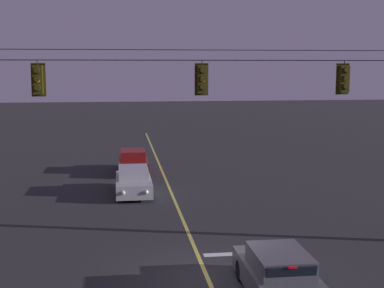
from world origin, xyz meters
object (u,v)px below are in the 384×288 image
at_px(traffic_light_leftmost, 38,80).
at_px(car_oncoming_lead, 133,182).
at_px(traffic_light_left_inner, 202,79).
at_px(traffic_light_centre, 344,79).
at_px(car_waiting_near_lane, 279,275).
at_px(car_oncoming_trailing, 133,162).

distance_m(traffic_light_leftmost, car_oncoming_lead, 11.32).
bearing_deg(traffic_light_left_inner, traffic_light_centre, 0.00).
distance_m(car_waiting_near_lane, car_oncoming_lead, 14.19).
bearing_deg(traffic_light_leftmost, car_oncoming_trailing, 77.22).
bearing_deg(traffic_light_left_inner, car_oncoming_lead, 103.22).
xyz_separation_m(traffic_light_left_inner, car_waiting_near_lane, (1.57, -4.36, -5.48)).
bearing_deg(traffic_light_left_inner, car_oncoming_trailing, 97.58).
height_order(traffic_light_left_inner, car_oncoming_trailing, traffic_light_left_inner).
bearing_deg(car_oncoming_lead, car_waiting_near_lane, -74.65).
height_order(car_waiting_near_lane, car_oncoming_lead, same).
bearing_deg(car_oncoming_lead, car_oncoming_trailing, 88.68).
relative_size(traffic_light_centre, car_oncoming_trailing, 0.28).
bearing_deg(car_oncoming_lead, traffic_light_left_inner, -76.78).
height_order(traffic_light_leftmost, traffic_light_centre, same).
bearing_deg(car_oncoming_trailing, car_oncoming_lead, -91.32).
xyz_separation_m(traffic_light_left_inner, car_oncoming_trailing, (-2.05, 15.40, -5.48)).
height_order(traffic_light_left_inner, traffic_light_centre, same).
height_order(traffic_light_left_inner, car_oncoming_lead, traffic_light_left_inner).
bearing_deg(car_waiting_near_lane, traffic_light_leftmost, 148.47).
relative_size(traffic_light_left_inner, traffic_light_centre, 1.00).
xyz_separation_m(traffic_light_leftmost, car_oncoming_lead, (3.35, 9.32, -5.48)).
bearing_deg(car_waiting_near_lane, car_oncoming_trailing, 100.37).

